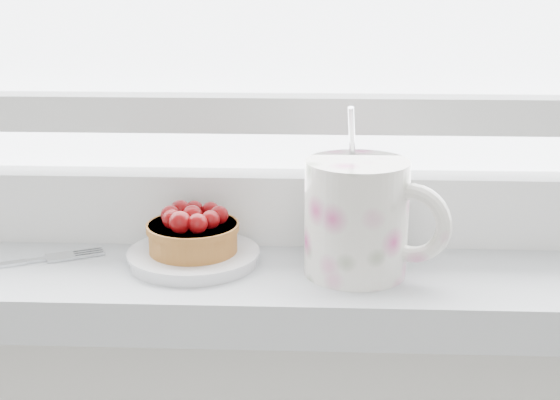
# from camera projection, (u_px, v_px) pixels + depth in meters

# --- Properties ---
(saucer) EXTENTS (0.12, 0.12, 0.01)m
(saucer) POSITION_uv_depth(u_px,v_px,m) (194.00, 257.00, 0.73)
(saucer) COLOR silver
(saucer) RESTS_ON windowsill
(raspberry_tart) EXTENTS (0.09, 0.09, 0.05)m
(raspberry_tart) POSITION_uv_depth(u_px,v_px,m) (193.00, 231.00, 0.72)
(raspberry_tart) COLOR brown
(raspberry_tart) RESTS_ON saucer
(floral_mug) EXTENTS (0.14, 0.12, 0.15)m
(floral_mug) POSITION_uv_depth(u_px,v_px,m) (360.00, 216.00, 0.69)
(floral_mug) COLOR silver
(floral_mug) RESTS_ON windowsill
(fork) EXTENTS (0.16, 0.09, 0.00)m
(fork) POSITION_uv_depth(u_px,v_px,m) (11.00, 264.00, 0.73)
(fork) COLOR silver
(fork) RESTS_ON windowsill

